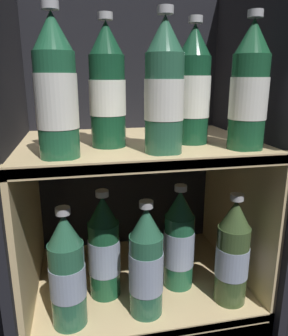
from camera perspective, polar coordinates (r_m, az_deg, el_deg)
name	(u,v)px	position (r m, az deg, el deg)	size (l,w,h in m)	color
fridge_back_wall	(126,170)	(1.02, -3.16, -0.39)	(0.59, 0.02, 1.03)	black
fridge_side_left	(19,202)	(0.82, -20.90, -5.52)	(0.02, 0.45, 1.03)	black
fridge_side_right	(243,186)	(0.91, 16.92, -2.99)	(0.02, 0.45, 1.03)	black
shelf_lower	(140,298)	(0.96, -0.68, -21.72)	(0.55, 0.41, 0.28)	#DBBC84
shelf_upper	(140,219)	(0.84, -0.78, -8.83)	(0.55, 0.41, 0.65)	#DBBC84
bottle_upper_front_0	(56,92)	(0.62, -15.07, 12.64)	(0.08, 0.08, 0.27)	#1E5638
bottle_upper_front_1	(164,91)	(0.65, 3.54, 13.30)	(0.08, 0.08, 0.27)	#285B42
bottle_upper_front_2	(249,90)	(0.71, 17.83, 12.79)	(0.08, 0.08, 0.27)	#194C2D
bottle_upper_back_0	(107,89)	(0.71, -6.40, 13.46)	(0.08, 0.08, 0.27)	#144228
bottle_upper_back_1	(193,89)	(0.75, 8.52, 13.44)	(0.08, 0.08, 0.27)	#144228
bottle_lower_front_0	(67,273)	(0.74, -13.23, -17.43)	(0.08, 0.08, 0.27)	#285B42
bottle_lower_front_1	(146,265)	(0.75, 0.36, -16.48)	(0.08, 0.08, 0.27)	#285B42
bottle_lower_front_2	(232,254)	(0.81, 15.15, -14.30)	(0.08, 0.08, 0.27)	#384C28
bottle_lower_back_0	(104,249)	(0.81, -6.97, -13.89)	(0.08, 0.08, 0.27)	#194C2D
bottle_lower_back_1	(179,242)	(0.85, 6.11, -12.65)	(0.08, 0.08, 0.27)	#1E5638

